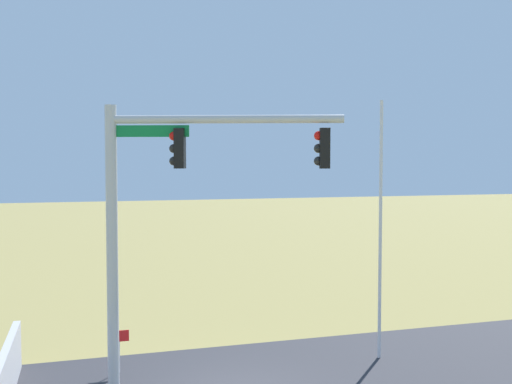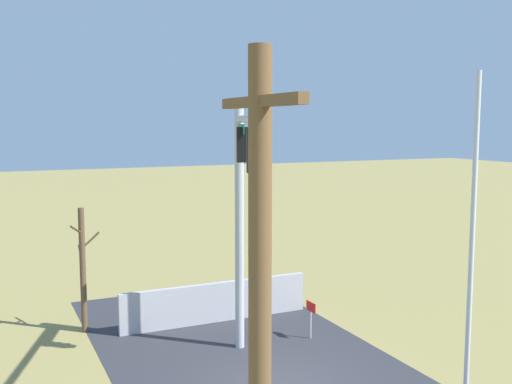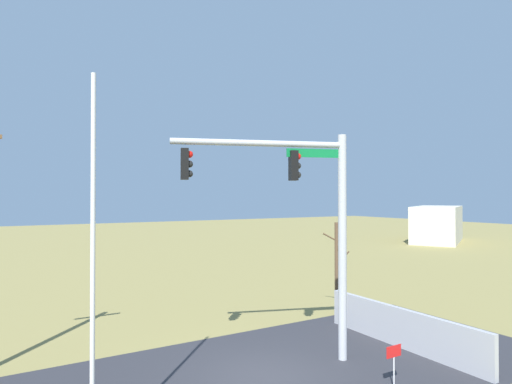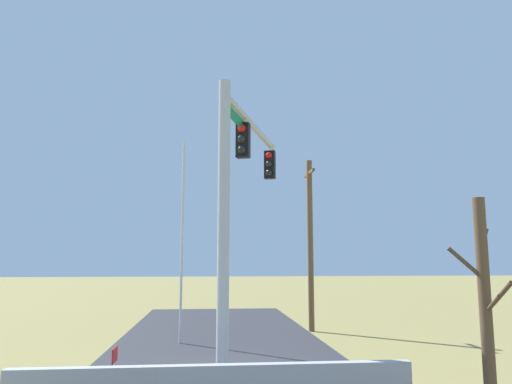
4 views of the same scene
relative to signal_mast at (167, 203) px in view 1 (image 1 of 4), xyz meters
The scene contains 4 objects.
road_surface 7.62m from the signal_mast, behind, with size 28.00×8.00×0.01m, color #2D2D33.
signal_mast is the anchor object (origin of this frame).
flagpole 7.11m from the signal_mast, 164.94° to the right, with size 0.10×0.10×7.92m, color silver.
open_sign 5.12m from the signal_mast, 70.59° to the right, with size 0.56×0.04×1.22m.
Camera 1 is at (3.67, 14.42, 6.02)m, focal length 41.02 mm.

